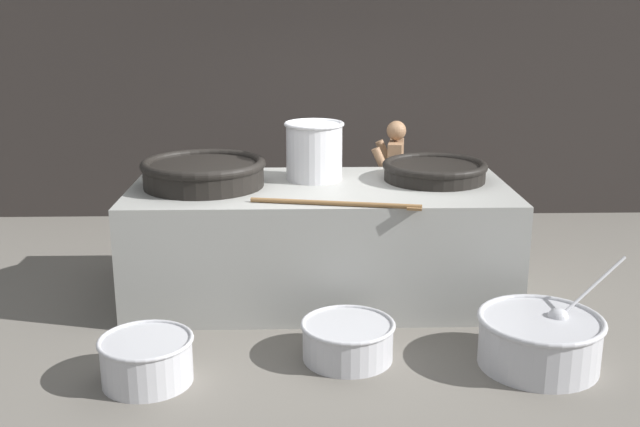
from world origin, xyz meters
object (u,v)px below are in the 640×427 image
(cook, at_px, (394,184))
(stock_pot, at_px, (314,150))
(giant_wok_near, at_px, (204,172))
(prep_bowl_meat, at_px, (147,358))
(giant_wok_far, at_px, (435,170))
(prep_bowl_vegetables, at_px, (540,338))
(prep_bowl_extra, at_px, (348,339))

(cook, bearing_deg, stock_pot, 54.58)
(giant_wok_near, height_order, prep_bowl_meat, giant_wok_near)
(giant_wok_far, relative_size, prep_bowl_meat, 1.43)
(giant_wok_near, height_order, prep_bowl_vegetables, giant_wok_near)
(prep_bowl_vegetables, height_order, prep_bowl_meat, prep_bowl_vegetables)
(giant_wok_near, bearing_deg, prep_bowl_extra, -47.96)
(giant_wok_near, relative_size, giant_wok_far, 1.15)
(giant_wok_far, distance_m, prep_bowl_vegetables, 2.00)
(prep_bowl_extra, bearing_deg, prep_bowl_meat, -167.35)
(giant_wok_far, relative_size, stock_pot, 1.75)
(giant_wok_far, xyz_separation_m, cook, (-0.26, 0.88, -0.34))
(prep_bowl_meat, bearing_deg, prep_bowl_extra, 12.65)
(cook, xyz_separation_m, prep_bowl_extra, (-0.63, -2.42, -0.63))
(giant_wok_near, distance_m, prep_bowl_meat, 1.97)
(giant_wok_far, height_order, cook, cook)
(giant_wok_near, height_order, cook, cook)
(prep_bowl_meat, distance_m, prep_bowl_extra, 1.50)
(giant_wok_far, bearing_deg, prep_bowl_vegetables, -72.58)
(giant_wok_far, bearing_deg, stock_pot, 176.73)
(giant_wok_near, xyz_separation_m, cook, (1.85, 1.07, -0.38))
(giant_wok_far, bearing_deg, prep_bowl_extra, -120.15)
(prep_bowl_vegetables, bearing_deg, cook, 107.09)
(stock_pot, bearing_deg, giant_wok_far, -3.27)
(giant_wok_near, height_order, stock_pot, stock_pot)
(cook, xyz_separation_m, prep_bowl_meat, (-2.09, -2.75, -0.61))
(prep_bowl_vegetables, height_order, prep_bowl_extra, prep_bowl_vegetables)
(prep_bowl_meat, bearing_deg, stock_pot, 57.35)
(cook, distance_m, prep_bowl_vegetables, 2.75)
(cook, height_order, prep_bowl_meat, cook)
(giant_wok_near, xyz_separation_m, giant_wok_far, (2.12, 0.19, -0.04))
(prep_bowl_meat, xyz_separation_m, prep_bowl_extra, (1.46, 0.33, -0.02))
(giant_wok_near, xyz_separation_m, prep_bowl_vegetables, (2.65, -1.51, -0.96))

